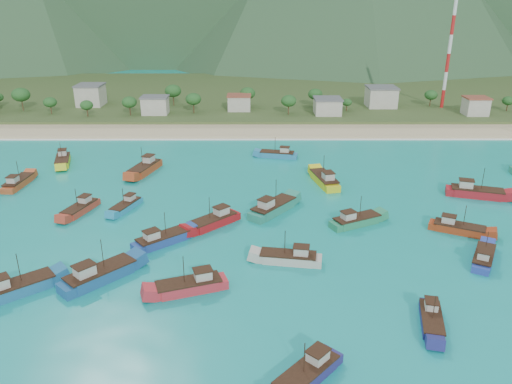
{
  "coord_description": "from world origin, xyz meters",
  "views": [
    {
      "loc": [
        0.3,
        -78.88,
        41.55
      ],
      "look_at": [
        0.46,
        18.0,
        3.0
      ],
      "focal_mm": 35.0,
      "sensor_mm": 36.0,
      "label": 1
    }
  ],
  "objects_px": {
    "boat_7": "(289,258)",
    "boat_15": "(162,240)",
    "boat_10": "(273,208)",
    "boat_19": "(278,155)",
    "boat_6": "(324,180)",
    "boat_9": "(214,222)",
    "boat_29": "(356,221)",
    "boat_5": "(431,320)",
    "boat_17": "(18,183)",
    "boat_0": "(63,161)",
    "boat_27": "(484,258)",
    "boat_4": "(16,289)",
    "boat_13": "(476,193)",
    "boat_30": "(190,286)",
    "boat_8": "(145,169)",
    "boat_14": "(80,209)",
    "radio_tower": "(449,54)",
    "boat_23": "(99,276)",
    "boat_12": "(458,229)",
    "boat_25": "(308,374)",
    "boat_18": "(126,206)"
  },
  "relations": [
    {
      "from": "boat_6",
      "to": "boat_10",
      "type": "height_order",
      "value": "boat_10"
    },
    {
      "from": "boat_10",
      "to": "boat_17",
      "type": "height_order",
      "value": "boat_10"
    },
    {
      "from": "boat_5",
      "to": "boat_6",
      "type": "height_order",
      "value": "boat_6"
    },
    {
      "from": "boat_4",
      "to": "boat_18",
      "type": "xyz_separation_m",
      "value": [
        8.7,
        31.55,
        -0.29
      ]
    },
    {
      "from": "boat_19",
      "to": "boat_27",
      "type": "distance_m",
      "value": 65.45
    },
    {
      "from": "boat_7",
      "to": "boat_15",
      "type": "relative_size",
      "value": 1.05
    },
    {
      "from": "boat_15",
      "to": "boat_30",
      "type": "bearing_deg",
      "value": -15.33
    },
    {
      "from": "boat_4",
      "to": "boat_15",
      "type": "distance_m",
      "value": 24.73
    },
    {
      "from": "boat_7",
      "to": "boat_10",
      "type": "bearing_deg",
      "value": 14.85
    },
    {
      "from": "boat_12",
      "to": "boat_15",
      "type": "relative_size",
      "value": 1.02
    },
    {
      "from": "boat_9",
      "to": "boat_29",
      "type": "xyz_separation_m",
      "value": [
        27.49,
        0.27,
        -0.06
      ]
    },
    {
      "from": "boat_4",
      "to": "boat_13",
      "type": "distance_m",
      "value": 92.27
    },
    {
      "from": "boat_4",
      "to": "boat_30",
      "type": "height_order",
      "value": "boat_4"
    },
    {
      "from": "boat_30",
      "to": "boat_13",
      "type": "bearing_deg",
      "value": -76.32
    },
    {
      "from": "boat_8",
      "to": "boat_19",
      "type": "relative_size",
      "value": 1.2
    },
    {
      "from": "boat_9",
      "to": "boat_15",
      "type": "xyz_separation_m",
      "value": [
        -8.59,
        -7.58,
        -0.05
      ]
    },
    {
      "from": "boat_15",
      "to": "boat_25",
      "type": "relative_size",
      "value": 1.08
    },
    {
      "from": "boat_14",
      "to": "boat_29",
      "type": "relative_size",
      "value": 0.95
    },
    {
      "from": "boat_19",
      "to": "boat_5",
      "type": "bearing_deg",
      "value": -154.94
    },
    {
      "from": "boat_5",
      "to": "boat_15",
      "type": "distance_m",
      "value": 46.65
    },
    {
      "from": "boat_13",
      "to": "boat_27",
      "type": "relative_size",
      "value": 1.3
    },
    {
      "from": "boat_6",
      "to": "boat_15",
      "type": "xyz_separation_m",
      "value": [
        -32.88,
        -30.25,
        -0.15
      ]
    },
    {
      "from": "boat_10",
      "to": "boat_19",
      "type": "bearing_deg",
      "value": 124.46
    },
    {
      "from": "boat_17",
      "to": "boat_25",
      "type": "relative_size",
      "value": 1.13
    },
    {
      "from": "boat_30",
      "to": "boat_8",
      "type": "bearing_deg",
      "value": -0.61
    },
    {
      "from": "boat_17",
      "to": "boat_19",
      "type": "height_order",
      "value": "boat_17"
    },
    {
      "from": "radio_tower",
      "to": "boat_15",
      "type": "distance_m",
      "value": 139.91
    },
    {
      "from": "boat_19",
      "to": "boat_29",
      "type": "relative_size",
      "value": 0.98
    },
    {
      "from": "boat_10",
      "to": "boat_27",
      "type": "bearing_deg",
      "value": 8.07
    },
    {
      "from": "boat_10",
      "to": "boat_30",
      "type": "bearing_deg",
      "value": -76.38
    },
    {
      "from": "boat_4",
      "to": "boat_17",
      "type": "bearing_deg",
      "value": 164.14
    },
    {
      "from": "boat_8",
      "to": "boat_18",
      "type": "relative_size",
      "value": 1.38
    },
    {
      "from": "boat_10",
      "to": "boat_23",
      "type": "height_order",
      "value": "boat_10"
    },
    {
      "from": "boat_23",
      "to": "boat_27",
      "type": "xyz_separation_m",
      "value": [
        62.24,
        5.86,
        -0.29
      ]
    },
    {
      "from": "boat_19",
      "to": "boat_29",
      "type": "bearing_deg",
      "value": -151.09
    },
    {
      "from": "boat_14",
      "to": "boat_18",
      "type": "bearing_deg",
      "value": -151.63
    },
    {
      "from": "radio_tower",
      "to": "boat_17",
      "type": "bearing_deg",
      "value": -147.96
    },
    {
      "from": "boat_0",
      "to": "boat_4",
      "type": "distance_m",
      "value": 63.13
    },
    {
      "from": "boat_27",
      "to": "boat_29",
      "type": "height_order",
      "value": "boat_29"
    },
    {
      "from": "boat_14",
      "to": "boat_23",
      "type": "bearing_deg",
      "value": 131.83
    },
    {
      "from": "boat_14",
      "to": "boat_29",
      "type": "distance_m",
      "value": 55.55
    },
    {
      "from": "boat_5",
      "to": "boat_17",
      "type": "relative_size",
      "value": 0.87
    },
    {
      "from": "boat_17",
      "to": "boat_18",
      "type": "distance_m",
      "value": 31.21
    },
    {
      "from": "boat_6",
      "to": "boat_25",
      "type": "bearing_deg",
      "value": -111.72
    },
    {
      "from": "boat_5",
      "to": "boat_8",
      "type": "relative_size",
      "value": 0.73
    },
    {
      "from": "boat_10",
      "to": "boat_27",
      "type": "distance_m",
      "value": 39.9
    },
    {
      "from": "boat_23",
      "to": "boat_25",
      "type": "bearing_deg",
      "value": 8.04
    },
    {
      "from": "boat_14",
      "to": "radio_tower",
      "type": "bearing_deg",
      "value": -120.55
    },
    {
      "from": "boat_0",
      "to": "boat_10",
      "type": "relative_size",
      "value": 0.96
    },
    {
      "from": "boat_0",
      "to": "boat_29",
      "type": "height_order",
      "value": "boat_0"
    }
  ]
}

